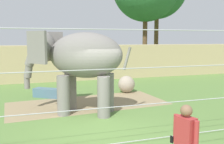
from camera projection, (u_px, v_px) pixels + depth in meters
The scene contains 8 objects.
ground_plane at pixel (100, 130), 8.06m from camera, with size 120.00×120.00×0.00m, color #5B7F3D.
dirt_patch at pixel (88, 103), 11.41m from camera, with size 6.89×3.09×0.01m, color #937F5B.
embankment_wall at pixel (60, 63), 17.92m from camera, with size 36.00×1.80×2.41m, color tan.
elephant at pixel (77, 59), 9.75m from camera, with size 3.92×2.90×3.17m.
enrichment_ball at pixel (126, 84), 13.71m from camera, with size 0.90×0.90×0.90m, color tan.
cable_fence at pixel (134, 81), 5.23m from camera, with size 12.08×0.22×3.98m.
zookeeper at pixel (185, 144), 4.75m from camera, with size 0.32×0.57×1.67m.
feed_trough at pixel (48, 93), 12.60m from camera, with size 1.44×1.20×0.44m.
Camera 1 is at (-2.00, -7.50, 2.86)m, focal length 41.09 mm.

